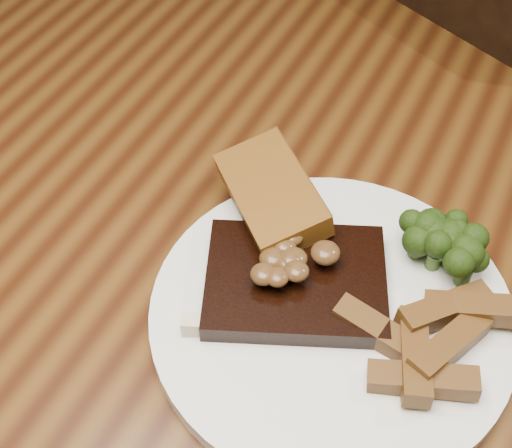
% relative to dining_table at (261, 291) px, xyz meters
% --- Properties ---
extents(dining_table, '(1.60, 0.90, 0.75)m').
position_rel_dining_table_xyz_m(dining_table, '(0.00, 0.00, 0.00)').
color(dining_table, '#4F2E0F').
rests_on(dining_table, ground).
extents(chair_far, '(0.57, 0.57, 0.92)m').
position_rel_dining_table_xyz_m(chair_far, '(0.07, 0.55, -0.15)').
color(chair_far, black).
rests_on(chair_far, ground).
extents(plate, '(0.33, 0.33, 0.01)m').
position_rel_dining_table_xyz_m(plate, '(0.10, -0.06, 0.10)').
color(plate, white).
rests_on(plate, dining_table).
extents(steak, '(0.19, 0.17, 0.02)m').
position_rel_dining_table_xyz_m(steak, '(0.06, -0.05, 0.12)').
color(steak, black).
rests_on(steak, plate).
extents(steak_bone, '(0.14, 0.07, 0.02)m').
position_rel_dining_table_xyz_m(steak_bone, '(0.06, -0.11, 0.11)').
color(steak_bone, beige).
rests_on(steak_bone, plate).
extents(mushroom_pile, '(0.07, 0.07, 0.03)m').
position_rel_dining_table_xyz_m(mushroom_pile, '(0.06, -0.05, 0.14)').
color(mushroom_pile, brown).
rests_on(mushroom_pile, steak).
extents(garlic_bread, '(0.14, 0.13, 0.03)m').
position_rel_dining_table_xyz_m(garlic_bread, '(0.00, 0.01, 0.12)').
color(garlic_bread, brown).
rests_on(garlic_bread, plate).
extents(potato_wedges, '(0.11, 0.11, 0.02)m').
position_rel_dining_table_xyz_m(potato_wedges, '(0.18, -0.05, 0.12)').
color(potato_wedges, brown).
rests_on(potato_wedges, plate).
extents(broccoli_cluster, '(0.08, 0.08, 0.04)m').
position_rel_dining_table_xyz_m(broccoli_cluster, '(0.16, 0.02, 0.12)').
color(broccoli_cluster, '#233B0D').
rests_on(broccoli_cluster, plate).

